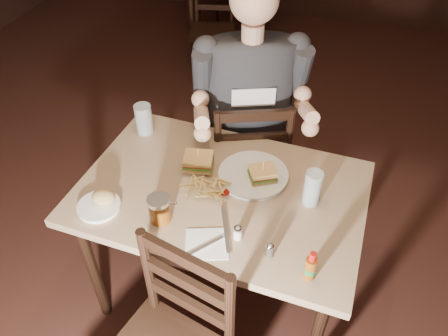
% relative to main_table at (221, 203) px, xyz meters
% --- Properties ---
extents(room_shell, '(7.00, 7.00, 7.00)m').
position_rel_main_table_xyz_m(room_shell, '(-0.20, 0.25, 0.71)').
color(room_shell, black).
rests_on(room_shell, ground).
extents(main_table, '(1.27, 0.90, 0.77)m').
position_rel_main_table_xyz_m(main_table, '(0.00, 0.00, 0.00)').
color(main_table, tan).
rests_on(main_table, ground).
extents(chair_far, '(0.56, 0.59, 0.93)m').
position_rel_main_table_xyz_m(chair_far, '(-0.00, 0.56, -0.22)').
color(chair_far, black).
rests_on(chair_far, ground).
extents(bg_chair_near, '(0.45, 0.48, 0.83)m').
position_rel_main_table_xyz_m(bg_chair_near, '(-0.67, 2.20, -0.27)').
color(bg_chair_near, black).
rests_on(bg_chair_near, ground).
extents(diner, '(0.70, 0.62, 1.00)m').
position_rel_main_table_xyz_m(diner, '(0.01, 0.52, 0.29)').
color(diner, '#29292D').
rests_on(diner, chair_far).
extents(dinner_plate, '(0.32, 0.32, 0.02)m').
position_rel_main_table_xyz_m(dinner_plate, '(0.12, 0.11, 0.09)').
color(dinner_plate, white).
rests_on(dinner_plate, main_table).
extents(sandwich_left, '(0.14, 0.12, 0.11)m').
position_rel_main_table_xyz_m(sandwich_left, '(-0.13, 0.10, 0.15)').
color(sandwich_left, tan).
rests_on(sandwich_left, dinner_plate).
extents(sandwich_right, '(0.14, 0.13, 0.10)m').
position_rel_main_table_xyz_m(sandwich_right, '(0.16, 0.09, 0.15)').
color(sandwich_right, tan).
rests_on(sandwich_right, dinner_plate).
extents(fries_pile, '(0.24, 0.18, 0.04)m').
position_rel_main_table_xyz_m(fries_pile, '(-0.06, -0.03, 0.12)').
color(fries_pile, '#E4C55E').
rests_on(fries_pile, dinner_plate).
extents(ketchup_dollop, '(0.05, 0.05, 0.01)m').
position_rel_main_table_xyz_m(ketchup_dollop, '(0.02, -0.03, 0.10)').
color(ketchup_dollop, maroon).
rests_on(ketchup_dollop, dinner_plate).
extents(glass_left, '(0.09, 0.09, 0.15)m').
position_rel_main_table_xyz_m(glass_left, '(-0.47, 0.29, 0.16)').
color(glass_left, silver).
rests_on(glass_left, main_table).
extents(glass_right, '(0.08, 0.08, 0.16)m').
position_rel_main_table_xyz_m(glass_right, '(0.37, 0.02, 0.16)').
color(glass_right, silver).
rests_on(glass_right, main_table).
extents(hot_sauce, '(0.05, 0.05, 0.13)m').
position_rel_main_table_xyz_m(hot_sauce, '(0.41, -0.34, 0.15)').
color(hot_sauce, brown).
rests_on(hot_sauce, main_table).
extents(salt_shaker, '(0.04, 0.04, 0.06)m').
position_rel_main_table_xyz_m(salt_shaker, '(0.13, -0.24, 0.11)').
color(salt_shaker, white).
rests_on(salt_shaker, main_table).
extents(pepper_shaker, '(0.03, 0.03, 0.06)m').
position_rel_main_table_xyz_m(pepper_shaker, '(0.26, -0.28, 0.11)').
color(pepper_shaker, '#38332D').
rests_on(pepper_shaker, main_table).
extents(syrup_dispenser, '(0.10, 0.10, 0.11)m').
position_rel_main_table_xyz_m(syrup_dispenser, '(-0.19, -0.22, 0.14)').
color(syrup_dispenser, brown).
rests_on(syrup_dispenser, main_table).
extents(napkin, '(0.20, 0.19, 0.00)m').
position_rel_main_table_xyz_m(napkin, '(0.02, -0.29, 0.08)').
color(napkin, white).
rests_on(napkin, main_table).
extents(knife, '(0.09, 0.22, 0.01)m').
position_rel_main_table_xyz_m(knife, '(0.07, -0.21, 0.09)').
color(knife, silver).
rests_on(knife, napkin).
extents(fork, '(0.12, 0.14, 0.01)m').
position_rel_main_table_xyz_m(fork, '(0.02, -0.32, 0.09)').
color(fork, silver).
rests_on(fork, napkin).
extents(side_plate, '(0.18, 0.18, 0.01)m').
position_rel_main_table_xyz_m(side_plate, '(-0.45, -0.23, 0.09)').
color(side_plate, white).
rests_on(side_plate, main_table).
extents(bread_roll, '(0.11, 0.09, 0.06)m').
position_rel_main_table_xyz_m(bread_roll, '(-0.44, -0.20, 0.12)').
color(bread_roll, tan).
rests_on(bread_roll, side_plate).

